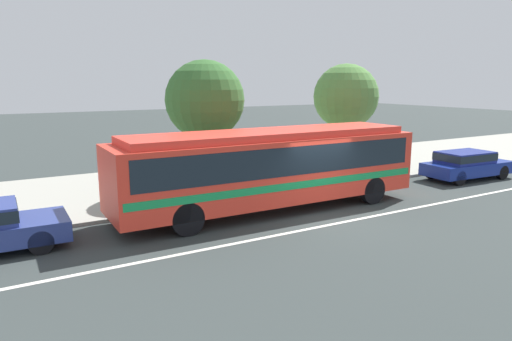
{
  "coord_description": "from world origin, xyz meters",
  "views": [
    {
      "loc": [
        -9.51,
        -11.61,
        4.43
      ],
      "look_at": [
        -1.36,
        2.31,
        1.3
      ],
      "focal_mm": 32.46,
      "sensor_mm": 36.0,
      "label": 1
    }
  ],
  "objects": [
    {
      "name": "street_tree_mid_block",
      "position": [
        5.28,
        5.27,
        3.69
      ],
      "size": [
        3.05,
        3.05,
        5.12
      ],
      "color": "brown",
      "rests_on": "sidewalk_slab"
    },
    {
      "name": "transit_bus",
      "position": [
        -1.2,
        1.59,
        1.62
      ],
      "size": [
        10.95,
        2.66,
        2.78
      ],
      "color": "red",
      "rests_on": "ground_plane"
    },
    {
      "name": "pedestrian_walking_along_curb",
      "position": [
        3.29,
        4.4,
        1.12
      ],
      "size": [
        0.45,
        0.45,
        1.7
      ],
      "color": "#2D2D3C",
      "rests_on": "sidewalk_slab"
    },
    {
      "name": "street_tree_near_stop",
      "position": [
        -2.0,
        5.18,
        3.69
      ],
      "size": [
        3.11,
        3.11,
        5.14
      ],
      "color": "brown",
      "rests_on": "sidewalk_slab"
    },
    {
      "name": "bus_stop_sign",
      "position": [
        2.3,
        3.43,
        1.67
      ],
      "size": [
        0.08,
        0.44,
        2.41
      ],
      "color": "gray",
      "rests_on": "sidewalk_slab"
    },
    {
      "name": "sidewalk_slab",
      "position": [
        0.0,
        6.94,
        0.06
      ],
      "size": [
        60.0,
        8.0,
        0.12
      ],
      "primitive_type": "cube",
      "color": "#A09E93",
      "rests_on": "ground_plane"
    },
    {
      "name": "lane_stripe_center",
      "position": [
        0.0,
        -0.8,
        0.0
      ],
      "size": [
        56.0,
        0.16,
        0.01
      ],
      "primitive_type": "cube",
      "color": "silver",
      "rests_on": "ground_plane"
    },
    {
      "name": "ground_plane",
      "position": [
        0.0,
        0.0,
        0.0
      ],
      "size": [
        120.0,
        120.0,
        0.0
      ],
      "primitive_type": "plane",
      "color": "#333B3A"
    },
    {
      "name": "sedan_far_ahead",
      "position": [
        9.27,
        1.45,
        0.72
      ],
      "size": [
        4.35,
        2.0,
        1.29
      ],
      "color": "navy",
      "rests_on": "ground_plane"
    },
    {
      "name": "pedestrian_waiting_near_sign",
      "position": [
        -0.75,
        3.63,
        1.12
      ],
      "size": [
        0.41,
        0.41,
        1.7
      ],
      "color": "#363441",
      "rests_on": "sidewalk_slab"
    }
  ]
}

